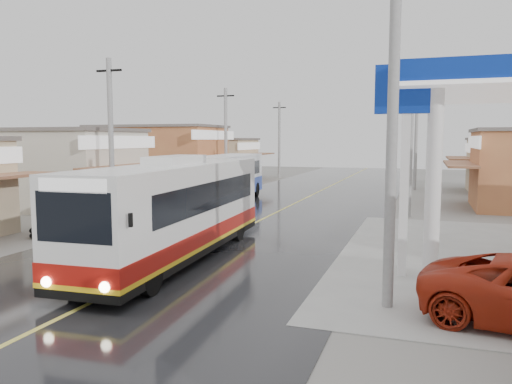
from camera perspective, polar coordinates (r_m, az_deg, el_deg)
ground at (r=14.97m, az=-13.47°, el=-9.87°), size 120.00×120.00×0.00m
road at (r=28.52m, az=2.79°, el=-2.14°), size 12.00×90.00×0.02m
centre_line at (r=28.52m, az=2.79°, el=-2.11°), size 0.15×90.00×0.01m
shopfronts_left at (r=36.83m, az=-15.69°, el=-0.52°), size 11.00×44.00×5.20m
utility_poles_left at (r=32.04m, az=-8.84°, el=-1.32°), size 1.60×50.00×8.00m
utility_poles_right at (r=27.46m, az=16.99°, el=-2.74°), size 1.60×36.00×8.00m
coach_bus at (r=17.05m, az=-8.99°, el=-2.04°), size 3.05×11.31×3.50m
second_bus at (r=32.46m, az=-3.29°, el=1.72°), size 3.17×9.26×3.02m
cyclist at (r=21.61m, az=-16.68°, el=-3.31°), size 0.93×1.91×1.97m
tricycle_near at (r=23.98m, az=-20.50°, el=-1.68°), size 2.02×2.40×1.75m
tyre_stack at (r=22.57m, az=-23.43°, el=-4.28°), size 0.84×0.84×0.43m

